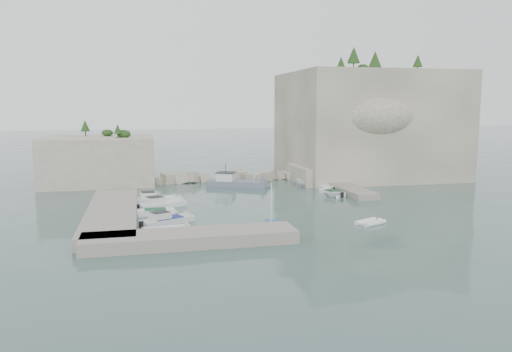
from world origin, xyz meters
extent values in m
plane|color=#3F5F59|center=(0.00, 0.00, 0.00)|extent=(400.00, 400.00, 0.00)
cube|color=beige|center=(23.00, 23.00, 8.50)|extent=(26.00, 22.00, 17.00)
cube|color=beige|center=(13.00, 18.00, 1.25)|extent=(8.00, 10.00, 2.50)
cube|color=beige|center=(-20.00, 25.00, 3.50)|extent=(16.00, 14.00, 7.00)
cube|color=#9E9689|center=(-17.00, -1.00, 0.55)|extent=(5.00, 24.00, 1.10)
cube|color=#9E9689|center=(-10.00, -12.50, 0.55)|extent=(18.00, 4.00, 1.10)
cube|color=#9E9689|center=(13.50, 10.00, 0.40)|extent=(3.00, 16.00, 0.80)
cube|color=beige|center=(-1.00, 22.00, 0.70)|extent=(28.00, 3.00, 1.40)
imported|color=silver|center=(-2.12, -9.26, 0.00)|extent=(5.40, 4.63, 0.94)
imported|color=white|center=(10.10, 5.39, 0.00)|extent=(2.97, 2.60, 1.49)
imported|color=white|center=(9.67, 13.90, 0.00)|extent=(4.22, 3.20, 1.54)
cylinder|color=white|center=(-2.12, -9.26, 2.57)|extent=(0.10, 0.10, 4.20)
cone|color=#1E4219|center=(18.00, 18.00, 19.27)|extent=(1.96, 1.96, 2.45)
cone|color=#1E4219|center=(26.00, 27.00, 19.60)|extent=(2.24, 2.24, 2.80)
cone|color=#1E4219|center=(30.00, 20.00, 18.82)|extent=(1.57, 1.57, 1.96)
cone|color=#1E4219|center=(21.00, 30.00, 19.08)|extent=(1.79, 1.79, 2.24)
cone|color=#1E4219|center=(-22.00, 27.00, 8.62)|extent=(1.40, 1.40, 1.75)
cone|color=#1E4219|center=(-17.00, 22.00, 8.30)|extent=(1.12, 1.12, 1.40)
camera|label=1|loc=(-14.02, -53.67, 11.65)|focal=35.00mm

